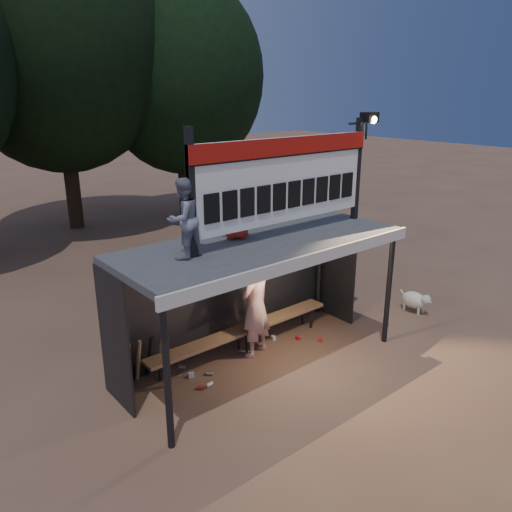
% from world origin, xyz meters
% --- Properties ---
extents(ground, '(80.00, 80.00, 0.00)m').
position_xyz_m(ground, '(0.00, 0.00, 0.00)').
color(ground, brown).
rests_on(ground, ground).
extents(player, '(0.82, 0.65, 1.98)m').
position_xyz_m(player, '(0.13, 0.33, 0.99)').
color(player, silver).
rests_on(player, ground).
extents(child_a, '(0.68, 0.58, 1.19)m').
position_xyz_m(child_a, '(-1.48, 0.04, 2.92)').
color(child_a, gray).
rests_on(child_a, dugout_shelter).
extents(child_b, '(0.61, 0.52, 1.06)m').
position_xyz_m(child_b, '(-0.26, 0.37, 2.85)').
color(child_b, '#B2281B').
rests_on(child_b, dugout_shelter).
extents(dugout_shelter, '(5.10, 2.08, 2.32)m').
position_xyz_m(dugout_shelter, '(0.00, 0.24, 1.85)').
color(dugout_shelter, '#3E3E41').
rests_on(dugout_shelter, ground).
extents(scoreboard_assembly, '(4.10, 0.27, 1.99)m').
position_xyz_m(scoreboard_assembly, '(0.56, -0.01, 3.32)').
color(scoreboard_assembly, black).
rests_on(scoreboard_assembly, dugout_shelter).
extents(bench, '(4.00, 0.35, 0.48)m').
position_xyz_m(bench, '(0.00, 0.55, 0.43)').
color(bench, '#8D6342').
rests_on(bench, ground).
extents(tree_mid, '(7.22, 7.22, 10.36)m').
position_xyz_m(tree_mid, '(1.00, 11.50, 6.17)').
color(tree_mid, black).
rests_on(tree_mid, ground).
extents(tree_right, '(6.08, 6.08, 8.72)m').
position_xyz_m(tree_right, '(5.00, 10.50, 5.19)').
color(tree_right, black).
rests_on(tree_right, ground).
extents(dog, '(0.36, 0.81, 0.49)m').
position_xyz_m(dog, '(4.07, -0.49, 0.28)').
color(dog, silver).
rests_on(dog, ground).
extents(bats, '(0.67, 0.35, 0.84)m').
position_xyz_m(bats, '(-1.89, 0.82, 0.43)').
color(bats, olive).
rests_on(bats, ground).
extents(litter, '(2.85, 0.97, 0.08)m').
position_xyz_m(litter, '(-0.29, 0.26, 0.04)').
color(litter, '#AF201E').
rests_on(litter, ground).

